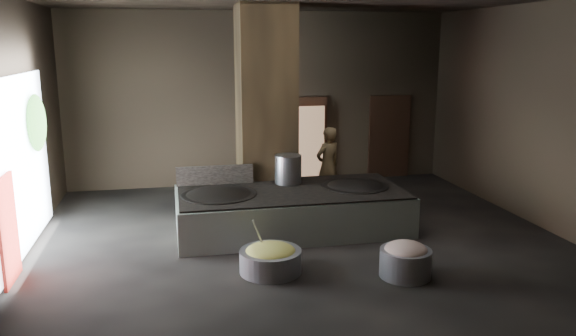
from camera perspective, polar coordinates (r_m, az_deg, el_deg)
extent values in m
cube|color=black|center=(11.02, 1.05, -7.27)|extent=(10.00, 9.00, 0.10)
cube|color=black|center=(14.90, -2.81, 7.01)|extent=(10.00, 0.10, 4.50)
cube|color=black|center=(6.18, 10.51, -1.08)|extent=(10.00, 0.10, 4.50)
cube|color=black|center=(10.57, -26.72, 3.41)|extent=(0.10, 9.00, 4.50)
cube|color=black|center=(12.58, 24.23, 4.90)|extent=(0.10, 9.00, 4.50)
cube|color=black|center=(12.25, -2.25, 5.82)|extent=(1.20, 1.20, 4.50)
cube|color=silver|center=(11.30, 0.33, -4.37)|extent=(4.56, 2.21, 0.79)
cube|color=black|center=(11.19, 0.33, -2.31)|extent=(4.44, 2.13, 0.03)
ellipsoid|color=black|center=(10.95, -7.06, -3.08)|extent=(1.43, 1.43, 0.39)
cylinder|color=black|center=(10.94, -7.07, -2.73)|extent=(1.46, 1.46, 0.05)
ellipsoid|color=black|center=(11.60, 6.82, -2.19)|extent=(1.33, 1.33, 0.37)
cylinder|color=black|center=(11.58, 6.83, -1.86)|extent=(1.36, 1.36, 0.05)
cylinder|color=gray|center=(11.64, 0.01, -0.12)|extent=(0.55, 0.55, 0.59)
cube|color=black|center=(11.66, -7.43, -0.72)|extent=(1.58, 0.07, 0.39)
imported|color=olive|center=(13.02, 4.07, 0.21)|extent=(0.78, 0.67, 1.82)
cylinder|color=gray|center=(9.34, -1.78, -9.43)|extent=(1.30, 1.30, 0.38)
ellipsoid|color=#7FA550|center=(9.28, -1.79, -8.50)|extent=(0.84, 0.84, 0.26)
cylinder|color=gray|center=(9.33, -2.87, -7.09)|extent=(0.30, 0.31, 0.73)
cylinder|color=gray|center=(9.36, 11.83, -9.41)|extent=(0.93, 0.93, 0.46)
ellipsoid|color=#A97265|center=(9.28, 11.89, -8.14)|extent=(0.69, 0.69, 0.26)
cube|color=black|center=(15.19, 1.77, 2.75)|extent=(1.18, 0.08, 2.38)
cube|color=#8C6647|center=(15.00, 2.09, 2.43)|extent=(0.86, 0.04, 2.04)
cube|color=black|center=(15.92, 10.22, 3.01)|extent=(1.18, 0.08, 2.38)
cube|color=#8C6647|center=(15.93, 10.19, 2.84)|extent=(0.81, 0.04, 1.92)
cube|color=white|center=(10.84, -25.61, 0.22)|extent=(0.04, 4.20, 3.10)
cube|color=maroon|center=(9.78, -26.56, -5.66)|extent=(0.05, 0.90, 1.70)
ellipsoid|color=#194714|center=(11.78, -24.18, 4.21)|extent=(0.28, 1.10, 1.10)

